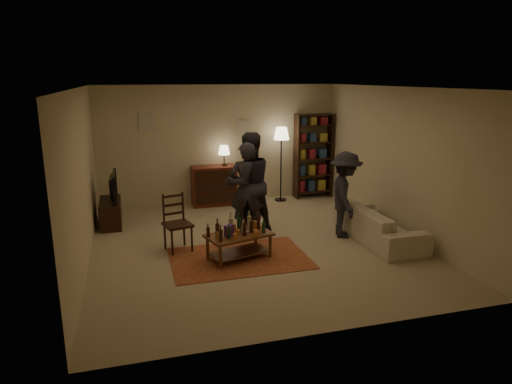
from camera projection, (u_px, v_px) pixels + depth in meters
name	position (u px, v px, depth m)	size (l,w,h in m)	color
floor	(254.00, 244.00, 8.05)	(6.00, 6.00, 0.00)	#C6B793
room_shell	(191.00, 125.00, 10.22)	(6.00, 6.00, 6.00)	beige
rug	(239.00, 258.00, 7.41)	(2.20, 1.50, 0.01)	maroon
coffee_table	(238.00, 236.00, 7.32)	(1.15, 0.83, 0.76)	brown
dining_chair	(176.00, 220.00, 7.68)	(0.52, 0.52, 0.99)	black
tv_stand	(111.00, 206.00, 9.00)	(0.40, 1.00, 1.06)	black
dresser	(214.00, 184.00, 10.42)	(1.00, 0.50, 1.36)	maroon
bookshelf	(313.00, 155.00, 10.98)	(0.90, 0.34, 2.02)	black
floor_lamp	(281.00, 139.00, 10.53)	(0.36, 0.36, 1.74)	black
sofa	(378.00, 224.00, 8.18)	(2.08, 0.81, 0.61)	beige
person_left	(247.00, 189.00, 8.32)	(0.64, 0.42, 1.75)	#292931
person_right	(249.00, 183.00, 8.44)	(0.92, 0.72, 1.90)	#25252C
person_by_sofa	(345.00, 195.00, 8.26)	(1.02, 0.59, 1.58)	#23232A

